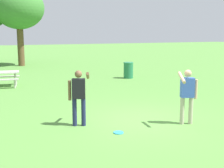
# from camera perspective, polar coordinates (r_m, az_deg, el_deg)

# --- Properties ---
(ground_plane) EXTENTS (120.00, 120.00, 0.00)m
(ground_plane) POSITION_cam_1_polar(r_m,az_deg,el_deg) (9.70, 5.25, -6.70)
(ground_plane) COLOR #568E3D
(person_thrower) EXTENTS (0.78, 0.61, 1.64)m
(person_thrower) POSITION_cam_1_polar(r_m,az_deg,el_deg) (8.94, -6.21, -1.78)
(person_thrower) COLOR #1E234C
(person_thrower) RESTS_ON ground
(person_catcher) EXTENTS (0.78, 0.61, 1.64)m
(person_catcher) POSITION_cam_1_polar(r_m,az_deg,el_deg) (9.30, 13.84, -1.56)
(person_catcher) COLOR #B7AD93
(person_catcher) RESTS_ON ground
(frisbee) EXTENTS (0.28, 0.28, 0.03)m
(frisbee) POSITION_cam_1_polar(r_m,az_deg,el_deg) (8.47, 1.21, -9.02)
(frisbee) COLOR #2D9EDB
(frisbee) RESTS_ON ground
(picnic_table_near) EXTENTS (1.93, 1.70, 0.77)m
(picnic_table_near) POSITION_cam_1_polar(r_m,az_deg,el_deg) (16.33, -19.91, 1.45)
(picnic_table_near) COLOR beige
(picnic_table_near) RESTS_ON ground
(trash_can_further_along) EXTENTS (0.59, 0.59, 0.96)m
(trash_can_further_along) POSITION_cam_1_polar(r_m,az_deg,el_deg) (18.31, 3.06, 2.59)
(trash_can_further_along) COLOR #237047
(trash_can_further_along) RESTS_ON ground
(tree_slender_mid) EXTENTS (3.99, 3.99, 6.34)m
(tree_slender_mid) POSITION_cam_1_polar(r_m,az_deg,el_deg) (26.15, -16.94, 13.32)
(tree_slender_mid) COLOR brown
(tree_slender_mid) RESTS_ON ground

